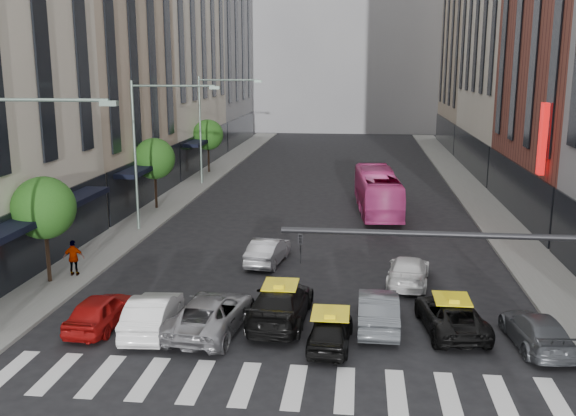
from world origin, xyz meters
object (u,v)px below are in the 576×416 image
(taxi_left, at_px, (281,304))
(pedestrian_far, at_px, (74,258))
(streetlamp_near, at_px, (4,184))
(car_red, at_px, (100,311))
(streetlamp_far, at_px, (211,116))
(taxi_center, at_px, (330,330))
(bus, at_px, (377,191))
(car_white_front, at_px, (153,313))
(streetlamp_mid, at_px, (150,136))

(taxi_left, relative_size, pedestrian_far, 3.08)
(streetlamp_near, relative_size, car_red, 2.25)
(car_red, xyz_separation_m, taxi_left, (6.90, 1.32, 0.09))
(taxi_left, xyz_separation_m, pedestrian_far, (-10.50, 4.24, 0.24))
(streetlamp_far, height_order, taxi_center, streetlamp_far)
(car_red, xyz_separation_m, taxi_center, (8.98, -0.76, -0.05))
(taxi_left, distance_m, bus, 20.72)
(taxi_center, xyz_separation_m, pedestrian_far, (-12.58, 6.32, 0.38))
(streetlamp_near, bearing_deg, car_white_front, 14.46)
(car_red, height_order, pedestrian_far, pedestrian_far)
(streetlamp_far, relative_size, bus, 0.85)
(streetlamp_far, xyz_separation_m, car_red, (2.64, -30.61, -5.22))
(streetlamp_far, bearing_deg, bus, -33.21)
(streetlamp_mid, bearing_deg, pedestrian_far, -96.06)
(streetlamp_near, height_order, bus, streetlamp_near)
(streetlamp_far, distance_m, taxi_left, 31.23)
(streetlamp_near, relative_size, bus, 0.85)
(streetlamp_near, xyz_separation_m, car_white_front, (4.79, 1.23, -5.18))
(streetlamp_near, relative_size, streetlamp_mid, 1.00)
(car_red, bearing_deg, taxi_left, -166.50)
(streetlamp_mid, relative_size, pedestrian_far, 5.20)
(streetlamp_far, bearing_deg, car_white_front, -81.16)
(streetlamp_far, relative_size, taxi_left, 1.69)
(streetlamp_near, distance_m, car_red, 6.02)
(car_red, distance_m, taxi_center, 9.01)
(streetlamp_mid, distance_m, streetlamp_far, 16.00)
(taxi_center, height_order, bus, bus)
(streetlamp_near, distance_m, streetlamp_mid, 16.00)
(car_white_front, distance_m, taxi_left, 4.98)
(streetlamp_near, distance_m, bus, 27.16)
(car_red, relative_size, pedestrian_far, 2.31)
(car_red, distance_m, pedestrian_far, 6.64)
(streetlamp_mid, distance_m, taxi_left, 17.15)
(car_red, bearing_deg, streetlamp_far, -82.44)
(taxi_center, bearing_deg, streetlamp_near, 6.28)
(streetlamp_far, bearing_deg, streetlamp_near, -90.00)
(car_white_front, bearing_deg, pedestrian_far, -49.10)
(streetlamp_near, bearing_deg, taxi_center, 3.10)
(streetlamp_near, relative_size, streetlamp_far, 1.00)
(taxi_left, height_order, pedestrian_far, pedestrian_far)
(streetlamp_mid, relative_size, taxi_left, 1.69)
(streetlamp_mid, relative_size, streetlamp_far, 1.00)
(streetlamp_near, bearing_deg, streetlamp_mid, 90.00)
(streetlamp_mid, height_order, pedestrian_far, streetlamp_mid)
(car_white_front, xyz_separation_m, pedestrian_far, (-5.75, 5.72, 0.29))
(streetlamp_near, bearing_deg, pedestrian_far, 97.87)
(streetlamp_near, xyz_separation_m, bus, (13.78, 22.98, -4.43))
(bus, height_order, pedestrian_far, bus)
(car_red, xyz_separation_m, bus, (11.14, 21.59, 0.79))
(streetlamp_mid, distance_m, car_red, 15.74)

